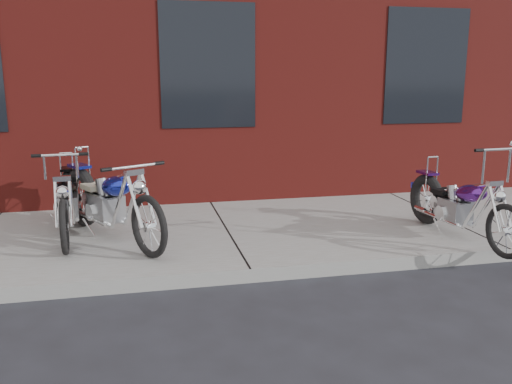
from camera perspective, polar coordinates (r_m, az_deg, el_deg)
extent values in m
plane|color=#232327|center=(5.59, -0.57, -9.57)|extent=(120.00, 120.00, 0.00)
cube|color=gray|center=(6.95, -3.12, -4.48)|extent=(22.00, 3.00, 0.15)
torus|color=black|center=(7.32, 18.10, -0.95)|extent=(0.18, 0.67, 0.66)
cube|color=gray|center=(6.86, 20.88, -2.09)|extent=(0.29, 0.39, 0.28)
ellipsoid|color=#591C86|center=(6.61, 22.41, -0.36)|extent=(0.28, 0.52, 0.28)
cube|color=black|center=(7.01, 19.82, -0.18)|extent=(0.24, 0.27, 0.06)
cylinder|color=white|center=(6.27, 25.13, -1.71)|extent=(0.06, 0.27, 0.49)
cylinder|color=white|center=(6.24, 24.94, 3.95)|extent=(0.51, 0.07, 0.03)
cylinder|color=white|center=(7.19, 18.62, 1.63)|extent=(0.02, 0.02, 0.44)
cylinder|color=white|center=(7.11, 20.53, -2.57)|extent=(0.11, 0.83, 0.04)
torus|color=black|center=(7.18, -17.32, -0.73)|extent=(0.50, 0.74, 0.76)
torus|color=black|center=(5.75, -10.42, -3.91)|extent=(0.40, 0.64, 0.69)
cube|color=gray|center=(6.59, -14.88, -1.82)|extent=(0.47, 0.51, 0.32)
ellipsoid|color=#1E2BBB|center=(6.26, -13.80, 0.40)|extent=(0.52, 0.64, 0.33)
cube|color=beige|center=(6.78, -16.03, 0.35)|extent=(0.37, 0.38, 0.06)
cylinder|color=white|center=(5.79, -11.20, -0.98)|extent=(0.19, 0.29, 0.57)
cylinder|color=white|center=(5.84, -12.00, 2.51)|extent=(0.52, 0.31, 0.03)
cylinder|color=white|center=(7.03, -17.25, 2.36)|extent=(0.03, 0.03, 0.51)
cylinder|color=white|center=(6.88, -14.75, -2.41)|extent=(0.51, 0.86, 0.05)
torus|color=black|center=(7.54, -19.11, -0.57)|extent=(0.18, 0.69, 0.68)
torus|color=black|center=(6.11, -19.59, -3.84)|extent=(0.11, 0.62, 0.61)
cube|color=gray|center=(6.95, -19.28, -1.71)|extent=(0.29, 0.40, 0.28)
ellipsoid|color=black|center=(6.64, -19.53, 0.06)|extent=(0.28, 0.54, 0.29)
cube|color=black|center=(7.15, -19.31, 0.22)|extent=(0.25, 0.28, 0.06)
cylinder|color=white|center=(6.16, -19.70, -1.33)|extent=(0.06, 0.28, 0.51)
cylinder|color=white|center=(6.19, -19.99, 3.54)|extent=(0.52, 0.07, 0.03)
cylinder|color=white|center=(7.40, -19.32, 2.02)|extent=(0.02, 0.02, 0.45)
cylinder|color=white|center=(7.18, -18.24, -2.22)|extent=(0.11, 0.85, 0.05)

